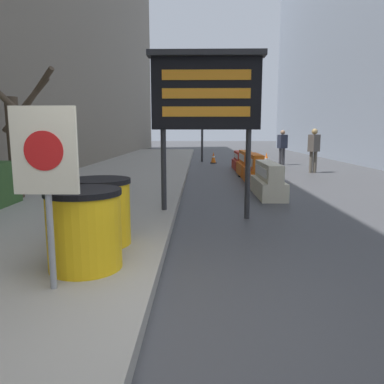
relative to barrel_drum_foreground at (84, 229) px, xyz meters
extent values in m
plane|color=#3F3F42|center=(0.79, -0.85, -0.60)|extent=(120.00, 120.00, 0.00)
cylinder|color=#4C3D2D|center=(-2.85, 4.35, 0.67)|extent=(0.28, 0.28, 2.21)
cylinder|color=#4C3D2D|center=(-2.56, 4.93, 1.91)|extent=(1.22, 0.77, 1.12)
cylinder|color=#4C3D2D|center=(-2.80, 4.92, 1.64)|extent=(1.24, 0.24, 1.29)
cylinder|color=yellow|center=(0.00, 0.00, -0.03)|extent=(0.78, 0.78, 0.81)
cylinder|color=black|center=(0.00, 0.00, 0.40)|extent=(0.81, 0.81, 0.06)
cylinder|color=yellow|center=(-0.06, 0.88, -0.03)|extent=(0.78, 0.78, 0.81)
cylinder|color=black|center=(-0.06, 0.88, 0.40)|extent=(0.81, 0.81, 0.06)
cylinder|color=gray|center=(-0.15, -0.54, 0.21)|extent=(0.06, 0.06, 1.30)
cube|color=beige|center=(-0.15, -0.56, 0.87)|extent=(0.59, 0.04, 0.78)
cylinder|color=red|center=(-0.15, -0.59, 0.87)|extent=(0.35, 0.01, 0.35)
cylinder|color=#28282B|center=(0.57, 3.07, 0.23)|extent=(0.10, 0.10, 1.66)
cylinder|color=#28282B|center=(2.14, 3.07, 0.23)|extent=(0.10, 0.10, 1.66)
cube|color=black|center=(1.35, 3.07, 1.70)|extent=(1.96, 0.24, 1.27)
cube|color=#28282B|center=(1.35, 3.00, 2.38)|extent=(2.08, 0.34, 0.10)
cube|color=orange|center=(1.35, 2.94, 2.02)|extent=(1.57, 0.02, 0.18)
cube|color=orange|center=(1.35, 2.94, 1.70)|extent=(1.57, 0.02, 0.18)
cube|color=orange|center=(1.35, 2.94, 1.38)|extent=(1.57, 0.02, 0.18)
cube|color=beige|center=(2.98, 5.56, -0.38)|extent=(0.61, 2.01, 0.43)
cube|color=beige|center=(2.98, 5.56, 0.04)|extent=(0.37, 2.01, 0.43)
cube|color=white|center=(2.79, 5.56, 0.04)|extent=(0.02, 1.61, 0.21)
cube|color=orange|center=(2.98, 7.96, -0.37)|extent=(0.54, 1.79, 0.46)
cube|color=orange|center=(2.98, 7.96, 0.10)|extent=(0.32, 1.79, 0.46)
cube|color=white|center=(2.81, 7.96, 0.10)|extent=(0.02, 1.43, 0.23)
cube|color=orange|center=(2.98, 10.15, -0.37)|extent=(0.54, 1.95, 0.45)
cube|color=orange|center=(2.98, 10.15, 0.08)|extent=(0.32, 1.95, 0.45)
cube|color=white|center=(2.81, 10.15, 0.08)|extent=(0.02, 1.56, 0.23)
cube|color=red|center=(2.98, 12.43, -0.41)|extent=(0.50, 1.97, 0.38)
cube|color=red|center=(2.98, 12.43, -0.02)|extent=(0.30, 1.97, 0.38)
cube|color=white|center=(2.82, 12.43, -0.02)|extent=(0.02, 1.57, 0.19)
cube|color=black|center=(1.97, 15.43, -0.58)|extent=(0.32, 0.32, 0.04)
cone|color=orange|center=(1.97, 15.43, -0.29)|extent=(0.26, 0.26, 0.54)
cylinder|color=white|center=(1.97, 15.43, -0.26)|extent=(0.15, 0.15, 0.08)
cube|color=black|center=(2.81, 9.65, -0.58)|extent=(0.31, 0.31, 0.04)
cone|color=orange|center=(2.81, 9.65, -0.30)|extent=(0.25, 0.25, 0.52)
cylinder|color=white|center=(2.81, 9.65, -0.27)|extent=(0.14, 0.14, 0.07)
cube|color=black|center=(4.21, 12.72, -0.58)|extent=(0.40, 0.40, 0.04)
cone|color=orange|center=(4.21, 12.72, -0.22)|extent=(0.32, 0.32, 0.67)
cylinder|color=white|center=(4.21, 12.72, -0.19)|extent=(0.18, 0.18, 0.09)
cylinder|color=#2D2D30|center=(1.40, 16.51, 1.44)|extent=(0.12, 0.12, 4.07)
cube|color=black|center=(1.40, 16.35, 3.05)|extent=(0.28, 0.28, 0.84)
sphere|color=#360605|center=(1.40, 16.20, 3.33)|extent=(0.15, 0.15, 0.15)
sphere|color=#392C06|center=(1.40, 16.20, 3.05)|extent=(0.15, 0.15, 0.15)
sphere|color=green|center=(1.40, 16.20, 2.77)|extent=(0.15, 0.15, 0.15)
cylinder|color=#333338|center=(5.20, 14.50, -0.19)|extent=(0.13, 0.13, 0.82)
cylinder|color=#333338|center=(5.35, 14.50, -0.19)|extent=(0.13, 0.13, 0.82)
cube|color=#232838|center=(5.28, 14.50, 0.54)|extent=(0.52, 0.45, 0.65)
sphere|color=#8F6C50|center=(5.28, 14.50, 0.98)|extent=(0.22, 0.22, 0.22)
cylinder|color=#514C42|center=(5.68, 11.04, -0.18)|extent=(0.14, 0.14, 0.84)
cylinder|color=#514C42|center=(5.83, 11.04, -0.18)|extent=(0.14, 0.14, 0.84)
cube|color=#47423D|center=(5.76, 11.04, 0.57)|extent=(0.52, 0.50, 0.66)
sphere|color=olive|center=(5.76, 11.04, 1.02)|extent=(0.23, 0.23, 0.23)
camera|label=1|loc=(1.23, -3.87, 1.04)|focal=35.00mm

